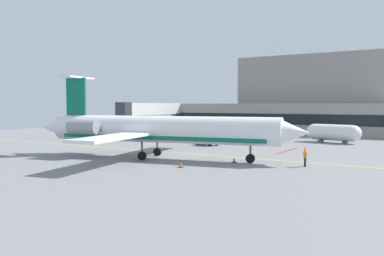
% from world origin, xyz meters
% --- Properties ---
extents(ground, '(120.00, 120.00, 0.11)m').
position_xyz_m(ground, '(0.00, 0.00, -0.05)').
color(ground, slate).
extents(terminal_building, '(69.83, 17.30, 16.22)m').
position_xyz_m(terminal_building, '(5.95, 49.15, 5.82)').
color(terminal_building, gray).
rests_on(terminal_building, ground).
extents(jet_bridge_west, '(2.40, 19.69, 6.26)m').
position_xyz_m(jet_bridge_west, '(-25.19, 29.42, 4.88)').
color(jet_bridge_west, silver).
rests_on(jet_bridge_west, ground).
extents(regional_jet, '(31.49, 23.56, 9.04)m').
position_xyz_m(regional_jet, '(-1.01, -1.22, 3.12)').
color(regional_jet, white).
rests_on(regional_jet, ground).
extents(baggage_tug, '(3.93, 2.92, 2.25)m').
position_xyz_m(baggage_tug, '(-20.72, 12.76, 1.02)').
color(baggage_tug, '#E5B20C').
rests_on(baggage_tug, ground).
extents(pushback_tractor, '(3.71, 2.49, 1.89)m').
position_xyz_m(pushback_tractor, '(-2.61, 13.56, 0.87)').
color(pushback_tractor, '#19389E').
rests_on(pushback_tractor, ground).
extents(belt_loader, '(3.02, 3.84, 1.96)m').
position_xyz_m(belt_loader, '(-15.92, 27.49, 0.89)').
color(belt_loader, '#E5B20C').
rests_on(belt_loader, ground).
extents(fuel_tank, '(8.35, 3.58, 2.80)m').
position_xyz_m(fuel_tank, '(11.67, 26.85, 1.56)').
color(fuel_tank, white).
rests_on(fuel_tank, ground).
extents(marshaller, '(0.34, 0.83, 1.86)m').
position_xyz_m(marshaller, '(14.49, 1.23, 0.94)').
color(marshaller, '#191E33').
rests_on(marshaller, ground).
extents(safety_cone_alpha, '(0.47, 0.47, 0.55)m').
position_xyz_m(safety_cone_alpha, '(7.65, 0.21, 0.25)').
color(safety_cone_alpha, orange).
rests_on(safety_cone_alpha, ground).
extents(safety_cone_bravo, '(0.47, 0.47, 0.55)m').
position_xyz_m(safety_cone_bravo, '(4.76, -5.15, 0.25)').
color(safety_cone_bravo, orange).
rests_on(safety_cone_bravo, ground).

